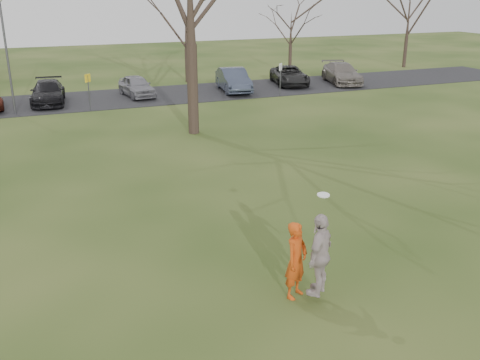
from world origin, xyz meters
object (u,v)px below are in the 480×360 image
(car_3, at_px, (48,92))
(catching_play, at_px, (320,254))
(car_4, at_px, (137,86))
(car_6, at_px, (290,75))
(player_defender, at_px, (296,260))
(car_7, at_px, (342,73))
(lamp_post, at_px, (5,41))
(car_5, at_px, (233,80))

(car_3, xyz_separation_m, catching_play, (4.27, -25.07, 0.46))
(car_4, height_order, car_6, car_4)
(player_defender, bearing_deg, car_7, 23.59)
(car_4, xyz_separation_m, catching_play, (-1.14, -25.34, 0.46))
(lamp_post, bearing_deg, car_3, 50.43)
(car_6, relative_size, lamp_post, 0.75)
(car_5, relative_size, lamp_post, 0.74)
(car_6, xyz_separation_m, catching_play, (-12.21, -25.64, 0.47))
(car_6, distance_m, catching_play, 28.41)
(car_5, distance_m, catching_play, 25.77)
(catching_play, distance_m, lamp_post, 23.74)
(car_6, height_order, car_7, car_7)
(car_4, xyz_separation_m, car_7, (14.89, -0.53, 0.06))
(car_4, bearing_deg, player_defender, -99.92)
(car_5, relative_size, catching_play, 1.98)
(player_defender, bearing_deg, car_4, 54.00)
(catching_play, bearing_deg, lamp_post, 105.21)
(player_defender, distance_m, car_3, 24.99)
(car_4, bearing_deg, catching_play, -99.02)
(lamp_post, bearing_deg, car_6, 8.94)
(car_6, xyz_separation_m, lamp_post, (-18.40, -2.89, 3.28))
(car_3, bearing_deg, car_6, 8.07)
(player_defender, xyz_separation_m, catching_play, (0.38, -0.38, 0.26))
(car_3, bearing_deg, player_defender, -74.98)
(car_5, height_order, catching_play, catching_play)
(car_7, distance_m, lamp_post, 22.54)
(car_5, height_order, lamp_post, lamp_post)
(player_defender, distance_m, lamp_post, 23.31)
(player_defender, height_order, car_7, player_defender)
(car_3, relative_size, car_6, 0.98)
(lamp_post, bearing_deg, catching_play, -74.79)
(car_7, bearing_deg, car_5, -164.75)
(car_6, bearing_deg, car_3, -164.02)
(player_defender, xyz_separation_m, car_7, (16.41, 24.43, -0.15))
(car_3, xyz_separation_m, car_5, (11.78, -0.42, 0.09))
(car_5, xyz_separation_m, car_6, (4.70, 0.99, -0.11))
(car_3, distance_m, car_4, 5.41)
(car_6, height_order, catching_play, catching_play)
(catching_play, bearing_deg, car_4, 87.43)
(car_4, xyz_separation_m, lamp_post, (-7.32, -2.59, 3.27))
(car_4, height_order, car_5, car_5)
(car_4, distance_m, car_5, 6.42)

